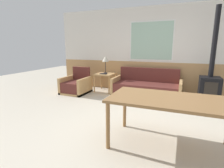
{
  "coord_description": "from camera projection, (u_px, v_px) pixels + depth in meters",
  "views": [
    {
      "loc": [
        0.66,
        -3.08,
        1.49
      ],
      "look_at": [
        -1.03,
        1.07,
        0.52
      ],
      "focal_mm": 28.0,
      "sensor_mm": 36.0,
      "label": 1
    }
  ],
  "objects": [
    {
      "name": "ground_plane",
      "position": [
        141.0,
        126.0,
        3.35
      ],
      "size": [
        16.0,
        16.0,
        0.0
      ],
      "primitive_type": "plane",
      "color": "beige"
    },
    {
      "name": "book_stack",
      "position": [
        103.0,
        74.0,
        5.72
      ],
      "size": [
        0.22,
        0.14,
        0.02
      ],
      "color": "black",
      "rests_on": "side_table"
    },
    {
      "name": "wall_back",
      "position": [
        161.0,
        50.0,
        5.44
      ],
      "size": [
        7.2,
        0.09,
        2.7
      ],
      "color": "tan",
      "rests_on": "ground_plane"
    },
    {
      "name": "armchair",
      "position": [
        76.0,
        86.0,
        5.68
      ],
      "size": [
        0.78,
        0.83,
        0.81
      ],
      "rotation": [
        0.0,
        0.0,
        0.27
      ],
      "color": "tan",
      "rests_on": "ground_plane"
    },
    {
      "name": "couch",
      "position": [
        146.0,
        88.0,
        5.32
      ],
      "size": [
        2.02,
        0.84,
        0.82
      ],
      "color": "tan",
      "rests_on": "ground_plane"
    },
    {
      "name": "table_lamp",
      "position": [
        105.0,
        59.0,
        5.82
      ],
      "size": [
        0.23,
        0.23,
        0.58
      ],
      "color": "#262628",
      "rests_on": "side_table"
    },
    {
      "name": "wood_stove",
      "position": [
        210.0,
        82.0,
        4.57
      ],
      "size": [
        0.5,
        0.51,
        2.48
      ],
      "color": "black",
      "rests_on": "ground_plane"
    },
    {
      "name": "side_table",
      "position": [
        105.0,
        76.0,
        5.84
      ],
      "size": [
        0.59,
        0.59,
        0.6
      ],
      "color": "tan",
      "rests_on": "ground_plane"
    },
    {
      "name": "dining_table",
      "position": [
        171.0,
        103.0,
        2.52
      ],
      "size": [
        1.78,
        0.91,
        0.76
      ],
      "color": "olive",
      "rests_on": "ground_plane"
    }
  ]
}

